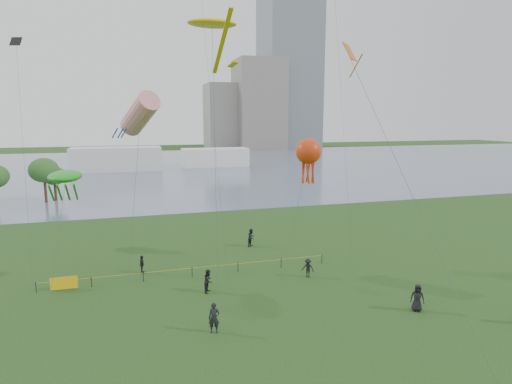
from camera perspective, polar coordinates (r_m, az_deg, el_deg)
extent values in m
plane|color=#173611|center=(24.78, 7.09, -22.59)|extent=(400.00, 400.00, 0.00)
cube|color=slate|center=(120.15, -12.23, 3.27)|extent=(400.00, 120.00, 0.08)
cube|color=slate|center=(205.37, 4.51, 22.94)|extent=(24.00, 24.00, 120.00)
cube|color=slate|center=(189.24, 0.38, 11.55)|extent=(20.00, 20.00, 38.00)
cube|color=gray|center=(191.46, -4.23, 10.01)|extent=(16.00, 18.00, 28.00)
cube|color=silver|center=(114.62, -18.09, 4.20)|extent=(22.00, 8.00, 6.00)
cube|color=white|center=(119.75, -5.48, 4.62)|extent=(18.00, 7.00, 5.00)
cylinder|color=#362518|center=(75.43, -26.24, -0.09)|extent=(0.44, 0.44, 3.20)
ellipsoid|color=#316226|center=(74.96, -26.45, 2.61)|extent=(4.55, 4.55, 3.84)
cylinder|color=#362518|center=(76.90, -25.16, -0.10)|extent=(0.44, 0.44, 2.50)
ellipsoid|color=#316226|center=(76.51, -25.31, 1.97)|extent=(3.56, 3.56, 3.00)
cylinder|color=black|center=(37.65, -27.28, -11.23)|extent=(0.07, 0.07, 0.85)
cylinder|color=black|center=(37.07, -21.09, -11.11)|extent=(0.07, 0.07, 0.85)
cylinder|color=black|center=(36.91, -14.79, -10.86)|extent=(0.07, 0.07, 0.85)
cylinder|color=black|center=(37.18, -8.52, -10.47)|extent=(0.07, 0.07, 0.85)
cylinder|color=black|center=(37.88, -2.43, -9.98)|extent=(0.07, 0.07, 0.85)
cylinder|color=black|center=(38.98, 3.37, -9.41)|extent=(0.07, 0.07, 0.85)
cylinder|color=black|center=(40.44, 8.77, -8.79)|extent=(0.07, 0.07, 0.85)
cylinder|color=gold|center=(37.07, -8.53, -10.00)|extent=(24.00, 0.03, 0.03)
cube|color=yellow|center=(37.27, -24.23, -11.01)|extent=(2.00, 0.04, 1.00)
imported|color=black|center=(33.79, -6.36, -11.69)|extent=(1.02, 1.10, 1.80)
imported|color=black|center=(36.80, 6.93, -10.02)|extent=(1.19, 1.13, 1.62)
imported|color=black|center=(38.77, -14.96, -9.29)|extent=(0.48, 0.95, 1.56)
imported|color=black|center=(32.52, 20.71, -13.05)|extent=(1.12, 1.04, 1.92)
imported|color=black|center=(27.87, -5.61, -16.37)|extent=(0.81, 0.64, 1.94)
imported|color=black|center=(44.92, -0.62, -6.09)|extent=(1.15, 1.16, 1.88)
cylinder|color=#3F3F42|center=(36.86, -5.51, 6.06)|extent=(1.49, 8.36, 21.74)
ellipsoid|color=yellow|center=(41.88, -5.88, 21.44)|extent=(4.57, 2.86, 0.71)
cube|color=yellow|center=(37.39, -4.56, 19.14)|extent=(0.36, 6.98, 4.09)
cube|color=yellow|center=(33.43, -3.11, 16.64)|extent=(0.95, 0.95, 0.42)
cylinder|color=#3F3F42|center=(37.07, -15.93, -0.57)|extent=(1.69, 5.24, 13.63)
cylinder|color=red|center=(39.13, -15.22, 10.02)|extent=(3.81, 5.23, 3.93)
cylinder|color=#1931B5|center=(37.94, -17.19, 7.52)|extent=(0.60, 1.13, 0.88)
cylinder|color=#1931B5|center=(38.32, -17.60, 7.52)|extent=(0.60, 1.13, 0.88)
cylinder|color=#1931B5|center=(38.19, -18.28, 7.48)|extent=(0.60, 1.13, 0.88)
cylinder|color=#1931B5|center=(37.72, -18.30, 7.46)|extent=(0.60, 1.13, 0.88)
cylinder|color=#1931B5|center=(37.56, -17.62, 7.48)|extent=(0.60, 1.13, 0.88)
cylinder|color=#3F3F42|center=(35.20, -24.96, -5.63)|extent=(1.30, 3.33, 8.88)
ellipsoid|color=#1C931A|center=(35.88, -24.09, 1.95)|extent=(2.45, 4.41, 0.86)
cylinder|color=#1C931A|center=(34.58, -25.63, -0.11)|extent=(0.16, 1.79, 1.54)
cylinder|color=#1C931A|center=(34.49, -24.73, -0.07)|extent=(0.16, 1.79, 1.54)
cylinder|color=#1C931A|center=(34.41, -23.82, -0.02)|extent=(0.16, 1.79, 1.54)
cylinder|color=#1C931A|center=(34.34, -22.92, 0.02)|extent=(0.16, 1.79, 1.54)
cylinder|color=#3F3F42|center=(37.12, 5.33, -2.82)|extent=(3.80, 3.88, 10.33)
sphere|color=red|center=(38.84, 7.00, 5.41)|extent=(2.32, 2.32, 2.32)
cylinder|color=red|center=(39.19, 7.62, 3.09)|extent=(0.18, 0.54, 2.60)
cylinder|color=red|center=(39.49, 7.04, 3.15)|extent=(0.49, 0.36, 2.61)
cylinder|color=red|center=(39.29, 6.36, 3.13)|extent=(0.49, 0.36, 2.61)
cylinder|color=red|center=(38.80, 6.27, 3.05)|extent=(0.18, 0.54, 2.60)
cylinder|color=red|center=(38.50, 6.86, 2.99)|extent=(0.49, 0.36, 2.61)
cylinder|color=red|center=(38.70, 7.54, 3.01)|extent=(0.49, 0.36, 2.61)
cylinder|color=#3F3F42|center=(25.91, 20.37, -0.71)|extent=(2.30, 12.27, 17.60)
cube|color=#DF5E13|center=(30.39, 12.38, 17.80)|extent=(1.42, 1.42, 1.16)
cylinder|color=#DF5E13|center=(29.48, 13.17, 16.06)|extent=(0.08, 1.58, 1.35)
cube|color=black|center=(42.98, -29.38, 17.11)|extent=(1.04, 1.00, 0.76)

